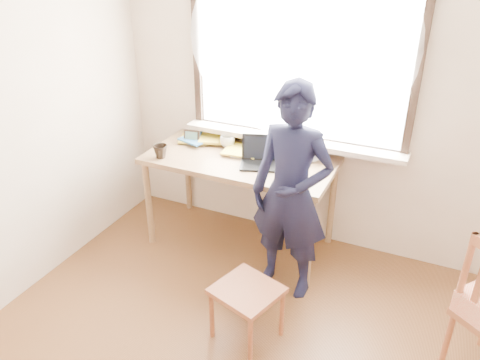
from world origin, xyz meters
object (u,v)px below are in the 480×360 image
at_px(desk, 240,167).
at_px(work_chair, 247,296).
at_px(mug_white, 227,141).
at_px(laptop, 261,158).
at_px(mug_dark, 160,152).
at_px(person, 291,194).

xyz_separation_m(desk, work_chair, (0.50, -0.99, -0.39)).
bearing_deg(mug_white, work_chair, -58.89).
distance_m(laptop, mug_dark, 0.81).
bearing_deg(desk, mug_dark, -155.32).
distance_m(desk, mug_dark, 0.66).
bearing_deg(person, laptop, 140.95).
bearing_deg(laptop, work_chair, -72.31).
distance_m(mug_white, work_chair, 1.44).
distance_m(laptop, person, 0.51).
bearing_deg(person, work_chair, -92.27).
height_order(mug_white, work_chair, mug_white).
relative_size(work_chair, person, 0.30).
bearing_deg(work_chair, desk, 116.75).
height_order(mug_dark, work_chair, mug_dark).
xyz_separation_m(mug_white, person, (0.76, -0.54, -0.06)).
xyz_separation_m(desk, mug_white, (-0.19, 0.16, 0.13)).
bearing_deg(laptop, person, -42.95).
xyz_separation_m(laptop, work_chair, (0.30, -0.95, -0.53)).
bearing_deg(mug_dark, work_chair, -33.58).
xyz_separation_m(laptop, person, (0.37, -0.34, -0.07)).
xyz_separation_m(mug_white, work_chair, (0.69, -1.15, -0.53)).
height_order(laptop, person, person).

